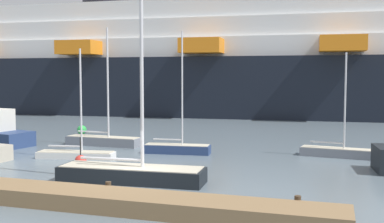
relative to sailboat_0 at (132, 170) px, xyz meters
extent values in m
plane|color=slate|center=(0.48, -1.32, -0.57)|extent=(600.00, 600.00, 0.00)
cube|color=olive|center=(0.48, -4.35, -0.25)|extent=(18.83, 1.89, 0.65)
cylinder|color=#423323|center=(0.48, -3.31, -0.18)|extent=(0.24, 0.24, 0.77)
cylinder|color=#423323|center=(8.01, -3.31, -0.18)|extent=(0.24, 0.24, 0.77)
cube|color=black|center=(-0.01, 0.00, -0.21)|extent=(7.16, 2.26, 0.72)
cube|color=beige|center=(-0.01, 0.00, 0.17)|extent=(6.87, 2.10, 0.04)
cylinder|color=silver|center=(0.55, 0.04, 5.72)|extent=(0.17, 0.17, 11.14)
cylinder|color=silver|center=(-1.03, -0.07, 0.50)|extent=(3.18, 0.34, 0.14)
cube|color=gray|center=(-6.87, 10.04, -0.26)|extent=(5.68, 1.50, 0.62)
cube|color=beige|center=(-6.87, 10.04, 0.08)|extent=(5.45, 1.39, 0.04)
cylinder|color=silver|center=(-6.42, 10.02, 3.99)|extent=(0.14, 0.14, 7.87)
cylinder|color=silver|center=(-7.68, 10.07, 0.41)|extent=(2.54, 0.22, 0.11)
cube|color=navy|center=(-0.60, 8.39, -0.29)|extent=(4.42, 1.59, 0.56)
cube|color=beige|center=(-0.60, 8.39, 0.01)|extent=(4.24, 1.48, 0.04)
cylinder|color=silver|center=(-0.25, 8.42, 3.67)|extent=(0.10, 0.10, 7.37)
cylinder|color=silver|center=(-1.22, 8.32, 0.34)|extent=(1.95, 0.28, 0.08)
cube|color=white|center=(-5.96, 4.84, -0.37)|extent=(4.91, 1.87, 0.40)
cube|color=beige|center=(-5.96, 4.84, -0.15)|extent=(4.70, 1.75, 0.04)
cylinder|color=silver|center=(-5.58, 4.90, 2.98)|extent=(0.11, 0.11, 6.32)
cylinder|color=silver|center=(-6.65, 4.73, 0.18)|extent=(2.14, 0.43, 0.09)
cube|color=gray|center=(9.45, 10.09, -0.30)|extent=(4.66, 1.65, 0.54)
cube|color=beige|center=(9.45, 10.09, -0.01)|extent=(4.47, 1.54, 0.04)
cylinder|color=silver|center=(9.81, 10.04, 2.95)|extent=(0.11, 0.11, 5.96)
cylinder|color=silver|center=(8.79, 10.17, 0.32)|extent=(2.05, 0.36, 0.09)
sphere|color=green|center=(-11.74, 15.33, -0.17)|extent=(0.79, 0.79, 0.79)
cylinder|color=black|center=(-11.74, 15.33, 0.73)|extent=(0.06, 0.06, 1.01)
sphere|color=red|center=(-4.32, 2.64, -0.25)|extent=(0.65, 0.65, 0.65)
cylinder|color=black|center=(-4.32, 2.64, 0.57)|extent=(0.06, 0.06, 1.00)
cube|color=black|center=(1.46, 42.41, 3.11)|extent=(134.76, 26.43, 7.36)
cube|color=white|center=(1.46, 42.41, 8.00)|extent=(123.94, 23.57, 2.41)
cube|color=white|center=(1.46, 42.41, 10.41)|extent=(116.50, 22.15, 2.41)
cube|color=white|center=(1.46, 42.41, 12.82)|extent=(109.07, 20.74, 2.41)
cube|color=orange|center=(-21.37, 31.33, 8.00)|extent=(5.03, 4.02, 1.69)
cube|color=orange|center=(-5.78, 32.23, 8.00)|extent=(5.03, 4.02, 1.69)
cube|color=orange|center=(9.82, 33.13, 8.00)|extent=(5.03, 4.02, 1.69)
camera|label=1|loc=(9.21, -19.98, 4.48)|focal=43.34mm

